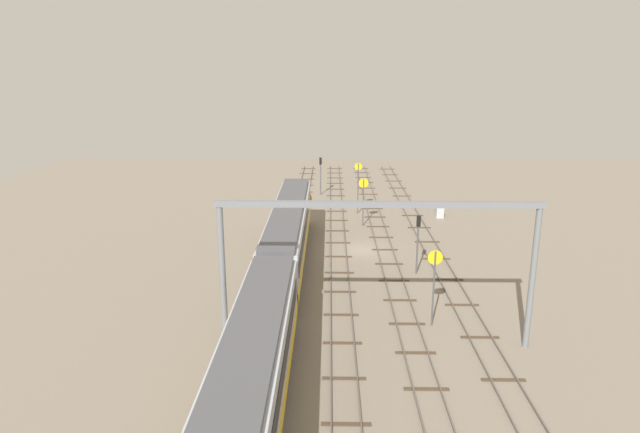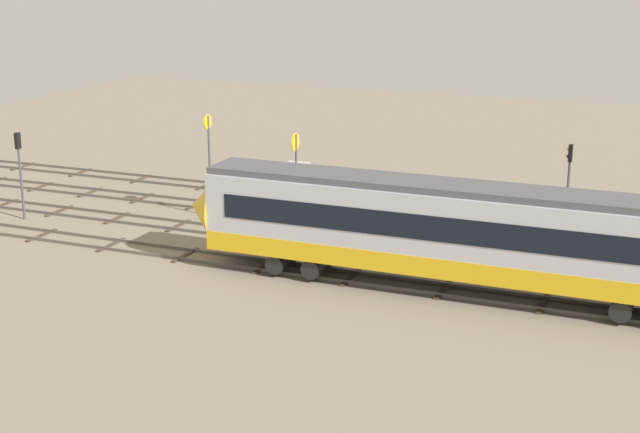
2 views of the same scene
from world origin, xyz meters
TOP-DOWN VIEW (x-y plane):
  - ground_plane at (0.00, 0.00)m, footprint 104.13×104.13m
  - track_near_foreground at (-0.00, -6.53)m, footprint 88.13×2.40m
  - track_second_near at (-0.00, -2.18)m, footprint 88.13×2.40m
  - track_middle at (-0.00, 2.18)m, footprint 88.13×2.40m
  - track_with_train at (-0.00, 6.53)m, footprint 88.13×2.40m
  - speed_sign_mid_trackside at (8.09, -0.57)m, footprint 0.14×1.00m
  - speed_sign_far_trackside at (13.29, -0.26)m, footprint 0.14×0.85m
  - signal_light_trackside_approach at (22.87, 4.20)m, footprint 0.31×0.32m
  - signal_light_trackside_departure at (-5.98, -4.18)m, footprint 0.31×0.32m
  - relay_cabinet at (11.91, -9.45)m, footprint 1.52×0.82m

SIDE VIEW (x-z plane):
  - ground_plane at x=0.00m, z-range 0.00..0.00m
  - track_second_near at x=0.00m, z-range -0.01..0.15m
  - track_middle at x=0.00m, z-range -0.01..0.15m
  - track_with_train at x=0.00m, z-range -0.01..0.15m
  - track_near_foreground at x=0.00m, z-range -0.01..0.15m
  - relay_cabinet at x=11.91m, z-range 0.00..1.40m
  - signal_light_trackside_departure at x=-5.98m, z-range 0.74..5.70m
  - signal_light_trackside_approach at x=22.87m, z-range 0.74..5.72m
  - speed_sign_mid_trackside at x=8.09m, z-range 0.84..6.01m
  - speed_sign_far_trackside at x=13.29m, z-range 0.75..6.67m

